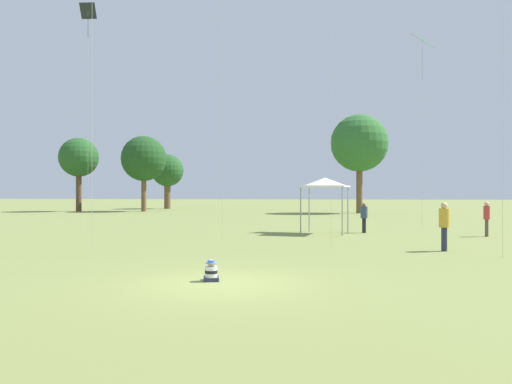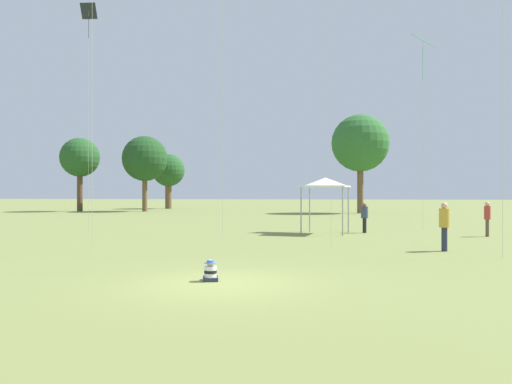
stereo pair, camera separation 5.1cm
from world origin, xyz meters
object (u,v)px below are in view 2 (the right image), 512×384
(person_standing_1, at_px, (365,215))
(distant_tree_3, at_px, (360,143))
(kite_6, at_px, (89,20))
(distant_tree_1, at_px, (168,171))
(kite_5, at_px, (423,45))
(person_standing_2, at_px, (487,215))
(canopy_tent, at_px, (325,183))
(distant_tree_0, at_px, (80,158))
(person_standing_0, at_px, (444,222))
(distant_tree_2, at_px, (145,159))
(seated_toddler, at_px, (210,272))

(person_standing_1, xyz_separation_m, distant_tree_3, (1.71, 26.59, 6.50))
(kite_6, distance_m, distant_tree_1, 39.41)
(kite_5, bearing_deg, person_standing_1, -155.37)
(person_standing_1, xyz_separation_m, person_standing_2, (5.89, -1.53, 0.10))
(canopy_tent, height_order, kite_6, kite_6)
(kite_5, relative_size, distant_tree_0, 1.34)
(kite_5, relative_size, distant_tree_3, 1.09)
(person_standing_0, distance_m, distant_tree_2, 44.63)
(seated_toddler, relative_size, person_standing_1, 0.33)
(seated_toddler, xyz_separation_m, distant_tree_2, (-17.89, 43.83, 5.93))
(person_standing_0, height_order, kite_5, kite_5)
(canopy_tent, bearing_deg, person_standing_2, -5.31)
(person_standing_2, distance_m, kite_6, 24.72)
(kite_6, bearing_deg, canopy_tent, -143.32)
(distant_tree_3, bearing_deg, person_standing_2, -81.53)
(person_standing_2, relative_size, kite_6, 0.13)
(kite_6, height_order, distant_tree_0, kite_6)
(person_standing_2, bearing_deg, kite_6, 60.52)
(seated_toddler, distance_m, person_standing_1, 16.41)
(person_standing_2, xyz_separation_m, distant_tree_1, (-29.13, 39.75, 4.09))
(person_standing_2, distance_m, canopy_tent, 8.22)
(seated_toddler, xyz_separation_m, kite_6, (-10.99, 15.76, 12.20))
(person_standing_0, height_order, person_standing_2, person_standing_0)
(canopy_tent, height_order, kite_5, kite_5)
(person_standing_2, xyz_separation_m, kite_5, (-2.31, 4.15, 9.81))
(kite_6, bearing_deg, distant_tree_2, -35.61)
(distant_tree_2, bearing_deg, kite_6, -76.18)
(person_standing_2, height_order, distant_tree_0, distant_tree_0)
(distant_tree_1, bearing_deg, distant_tree_3, -25.00)
(distant_tree_0, bearing_deg, distant_tree_3, -1.28)
(kite_5, bearing_deg, kite_6, 175.57)
(seated_toddler, relative_size, distant_tree_3, 0.05)
(seated_toddler, xyz_separation_m, person_standing_1, (5.02, 15.60, 0.75))
(seated_toddler, distance_m, distant_tree_0, 50.27)
(person_standing_2, bearing_deg, seated_toddler, 117.14)
(person_standing_0, distance_m, person_standing_1, 8.57)
(person_standing_0, relative_size, person_standing_2, 1.05)
(kite_6, relative_size, distant_tree_0, 1.55)
(person_standing_0, bearing_deg, person_standing_2, -138.66)
(kite_5, xyz_separation_m, distant_tree_1, (-26.81, 35.60, -5.72))
(person_standing_1, xyz_separation_m, distant_tree_1, (-23.23, 38.22, 4.19))
(canopy_tent, relative_size, distant_tree_3, 0.28)
(person_standing_0, height_order, distant_tree_0, distant_tree_0)
(canopy_tent, xyz_separation_m, kite_6, (-13.88, 0.94, 9.69))
(distant_tree_1, relative_size, distant_tree_2, 0.85)
(person_standing_1, bearing_deg, canopy_tent, 110.66)
(person_standing_0, distance_m, kite_5, 14.70)
(person_standing_1, xyz_separation_m, kite_6, (-16.01, 0.16, 11.44))
(seated_toddler, xyz_separation_m, person_standing_0, (7.29, 7.34, 0.88))
(canopy_tent, distance_m, distant_tree_3, 28.04)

